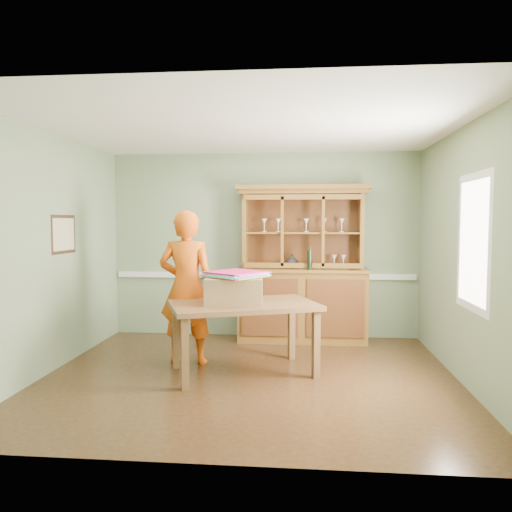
# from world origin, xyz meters

# --- Properties ---
(floor) EXTENTS (4.50, 4.50, 0.00)m
(floor) POSITION_xyz_m (0.00, 0.00, 0.00)
(floor) COLOR #4B3118
(floor) RESTS_ON ground
(ceiling) EXTENTS (4.50, 4.50, 0.00)m
(ceiling) POSITION_xyz_m (0.00, 0.00, 2.70)
(ceiling) COLOR white
(ceiling) RESTS_ON wall_back
(wall_back) EXTENTS (4.50, 0.00, 4.50)m
(wall_back) POSITION_xyz_m (0.00, 2.00, 1.35)
(wall_back) COLOR gray
(wall_back) RESTS_ON floor
(wall_left) EXTENTS (0.00, 4.00, 4.00)m
(wall_left) POSITION_xyz_m (-2.25, 0.00, 1.35)
(wall_left) COLOR gray
(wall_left) RESTS_ON floor
(wall_right) EXTENTS (0.00, 4.00, 4.00)m
(wall_right) POSITION_xyz_m (2.25, 0.00, 1.35)
(wall_right) COLOR gray
(wall_right) RESTS_ON floor
(wall_front) EXTENTS (4.50, 0.00, 4.50)m
(wall_front) POSITION_xyz_m (0.00, -2.00, 1.35)
(wall_front) COLOR gray
(wall_front) RESTS_ON floor
(chair_rail) EXTENTS (4.41, 0.05, 0.08)m
(chair_rail) POSITION_xyz_m (0.00, 1.98, 0.90)
(chair_rail) COLOR white
(chair_rail) RESTS_ON wall_back
(framed_map) EXTENTS (0.03, 0.60, 0.46)m
(framed_map) POSITION_xyz_m (-2.23, 0.30, 1.55)
(framed_map) COLOR #342015
(framed_map) RESTS_ON wall_left
(window_panel) EXTENTS (0.03, 0.96, 1.36)m
(window_panel) POSITION_xyz_m (2.23, -0.30, 1.50)
(window_panel) COLOR white
(window_panel) RESTS_ON wall_right
(china_hutch) EXTENTS (1.88, 0.62, 2.21)m
(china_hutch) POSITION_xyz_m (0.57, 1.75, 0.78)
(china_hutch) COLOR brown
(china_hutch) RESTS_ON floor
(dining_table) EXTENTS (1.83, 1.46, 0.79)m
(dining_table) POSITION_xyz_m (-0.08, 0.13, 0.70)
(dining_table) COLOR brown
(dining_table) RESTS_ON floor
(cardboard_box) EXTENTS (0.65, 0.54, 0.29)m
(cardboard_box) POSITION_xyz_m (-0.18, 0.09, 0.94)
(cardboard_box) COLOR tan
(cardboard_box) RESTS_ON dining_table
(kite_stack) EXTENTS (0.74, 0.74, 0.06)m
(kite_stack) POSITION_xyz_m (-0.16, 0.12, 1.12)
(kite_stack) COLOR #D320A4
(kite_stack) RESTS_ON cardboard_box
(person) EXTENTS (0.68, 0.45, 1.84)m
(person) POSITION_xyz_m (-0.81, 0.48, 0.92)
(person) COLOR #DA570D
(person) RESTS_ON floor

